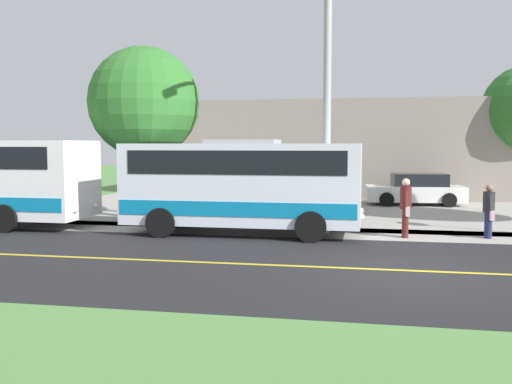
{
  "coord_description": "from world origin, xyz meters",
  "views": [
    {
      "loc": [
        12.97,
        -0.79,
        2.79
      ],
      "look_at": [
        -3.5,
        -3.99,
        1.4
      ],
      "focal_mm": 40.57,
      "sensor_mm": 36.0,
      "label": 1
    }
  ],
  "objects_px": {
    "pedestrian_waiting": "(406,206)",
    "commercial_building": "(371,149)",
    "shuttle_bus_front": "(243,182)",
    "street_light_pole": "(327,80)",
    "pedestrian_with_bags": "(489,210)",
    "tree_curbside": "(144,103)",
    "parked_car_far": "(416,190)",
    "parked_car_near": "(315,195)"
  },
  "relations": [
    {
      "from": "pedestrian_waiting",
      "to": "parked_car_far",
      "type": "bearing_deg",
      "value": 173.83
    },
    {
      "from": "shuttle_bus_front",
      "to": "commercial_building",
      "type": "height_order",
      "value": "commercial_building"
    },
    {
      "from": "street_light_pole",
      "to": "pedestrian_with_bags",
      "type": "bearing_deg",
      "value": 92.33
    },
    {
      "from": "parked_car_far",
      "to": "tree_curbside",
      "type": "bearing_deg",
      "value": -55.69
    },
    {
      "from": "parked_car_near",
      "to": "parked_car_far",
      "type": "relative_size",
      "value": 1.0
    },
    {
      "from": "pedestrian_with_bags",
      "to": "commercial_building",
      "type": "bearing_deg",
      "value": -168.31
    },
    {
      "from": "shuttle_bus_front",
      "to": "tree_curbside",
      "type": "bearing_deg",
      "value": -123.06
    },
    {
      "from": "street_light_pole",
      "to": "parked_car_far",
      "type": "xyz_separation_m",
      "value": [
        -9.57,
        3.44,
        -4.05
      ]
    },
    {
      "from": "pedestrian_with_bags",
      "to": "parked_car_far",
      "type": "height_order",
      "value": "pedestrian_with_bags"
    },
    {
      "from": "pedestrian_waiting",
      "to": "street_light_pole",
      "type": "height_order",
      "value": "street_light_pole"
    },
    {
      "from": "pedestrian_with_bags",
      "to": "parked_car_near",
      "type": "height_order",
      "value": "pedestrian_with_bags"
    },
    {
      "from": "pedestrian_with_bags",
      "to": "parked_car_near",
      "type": "relative_size",
      "value": 0.35
    },
    {
      "from": "shuttle_bus_front",
      "to": "parked_car_far",
      "type": "bearing_deg",
      "value": 148.82
    },
    {
      "from": "parked_car_far",
      "to": "tree_curbside",
      "type": "height_order",
      "value": "tree_curbside"
    },
    {
      "from": "pedestrian_waiting",
      "to": "street_light_pole",
      "type": "relative_size",
      "value": 0.2
    },
    {
      "from": "pedestrian_with_bags",
      "to": "commercial_building",
      "type": "height_order",
      "value": "commercial_building"
    },
    {
      "from": "shuttle_bus_front",
      "to": "pedestrian_waiting",
      "type": "distance_m",
      "value": 4.98
    },
    {
      "from": "tree_curbside",
      "to": "pedestrian_waiting",
      "type": "bearing_deg",
      "value": 74.03
    },
    {
      "from": "parked_car_far",
      "to": "commercial_building",
      "type": "distance_m",
      "value": 7.46
    },
    {
      "from": "street_light_pole",
      "to": "tree_curbside",
      "type": "xyz_separation_m",
      "value": [
        -2.51,
        -6.9,
        -0.42
      ]
    },
    {
      "from": "pedestrian_waiting",
      "to": "commercial_building",
      "type": "relative_size",
      "value": 0.09
    },
    {
      "from": "commercial_building",
      "to": "parked_car_near",
      "type": "bearing_deg",
      "value": -12.1
    },
    {
      "from": "shuttle_bus_front",
      "to": "commercial_building",
      "type": "bearing_deg",
      "value": 166.69
    },
    {
      "from": "parked_car_near",
      "to": "tree_curbside",
      "type": "xyz_separation_m",
      "value": [
        3.35,
        -6.05,
        3.63
      ]
    },
    {
      "from": "parked_car_near",
      "to": "parked_car_far",
      "type": "distance_m",
      "value": 5.67
    },
    {
      "from": "shuttle_bus_front",
      "to": "commercial_building",
      "type": "relative_size",
      "value": 0.36
    },
    {
      "from": "pedestrian_waiting",
      "to": "commercial_building",
      "type": "distance_m",
      "value": 16.76
    },
    {
      "from": "shuttle_bus_front",
      "to": "parked_car_far",
      "type": "xyz_separation_m",
      "value": [
        -9.89,
        5.99,
        -0.92
      ]
    },
    {
      "from": "parked_car_near",
      "to": "pedestrian_with_bags",
      "type": "bearing_deg",
      "value": 44.94
    },
    {
      "from": "pedestrian_with_bags",
      "to": "pedestrian_waiting",
      "type": "height_order",
      "value": "pedestrian_waiting"
    },
    {
      "from": "parked_car_far",
      "to": "tree_curbside",
      "type": "distance_m",
      "value": 13.04
    },
    {
      "from": "street_light_pole",
      "to": "tree_curbside",
      "type": "bearing_deg",
      "value": -110.01
    },
    {
      "from": "pedestrian_with_bags",
      "to": "commercial_building",
      "type": "relative_size",
      "value": 0.08
    },
    {
      "from": "parked_car_near",
      "to": "commercial_building",
      "type": "distance_m",
      "value": 11.05
    },
    {
      "from": "parked_car_near",
      "to": "pedestrian_waiting",
      "type": "bearing_deg",
      "value": 28.32
    },
    {
      "from": "parked_car_near",
      "to": "commercial_building",
      "type": "xyz_separation_m",
      "value": [
        -10.65,
        2.28,
        1.85
      ]
    },
    {
      "from": "street_light_pole",
      "to": "commercial_building",
      "type": "distance_m",
      "value": 16.72
    },
    {
      "from": "shuttle_bus_front",
      "to": "commercial_building",
      "type": "xyz_separation_m",
      "value": [
        -16.84,
        3.98,
        0.93
      ]
    },
    {
      "from": "parked_car_near",
      "to": "commercial_building",
      "type": "height_order",
      "value": "commercial_building"
    },
    {
      "from": "street_light_pole",
      "to": "commercial_building",
      "type": "bearing_deg",
      "value": 175.04
    },
    {
      "from": "shuttle_bus_front",
      "to": "street_light_pole",
      "type": "relative_size",
      "value": 0.85
    },
    {
      "from": "shuttle_bus_front",
      "to": "parked_car_far",
      "type": "height_order",
      "value": "shuttle_bus_front"
    }
  ]
}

